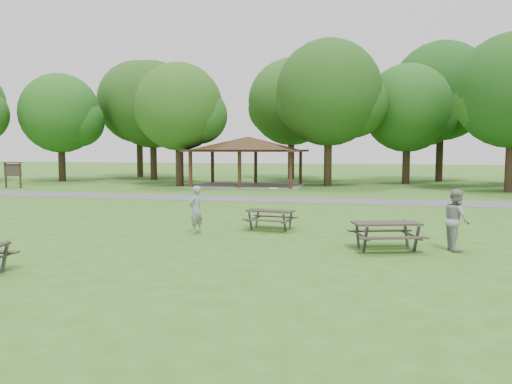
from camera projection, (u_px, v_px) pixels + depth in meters
The scene contains 17 objects.
ground at pixel (192, 249), 14.17m from camera, with size 160.00×160.00×0.00m, color #32621C.
asphalt_path at pixel (277, 199), 27.79m from camera, with size 120.00×3.20×0.02m, color #4E4E51.
pavilion at pixel (248, 146), 38.11m from camera, with size 8.60×7.01×3.76m.
notice_board at pixel (13, 170), 35.84m from camera, with size 1.60×0.30×1.88m.
tree_row_b at pixel (61, 116), 42.98m from camera, with size 7.14×6.80×9.28m.
tree_row_c at pixel (154, 107), 44.81m from camera, with size 8.19×7.80×10.67m.
tree_row_d at pixel (180, 109), 37.49m from camera, with size 6.93×6.60×9.27m.
tree_row_e at pixel (330, 96), 37.49m from camera, with size 8.40×8.00×11.02m.
tree_row_f at pixel (409, 111), 39.70m from camera, with size 7.35×7.00×9.55m.
tree_deep_a at pixel (140, 105), 48.81m from camera, with size 8.40×8.00×11.38m.
tree_deep_b at pixel (292, 105), 46.12m from camera, with size 8.40×8.00×11.13m.
tree_deep_c at pixel (443, 94), 42.32m from camera, with size 8.82×8.40×11.90m.
picnic_table_middle at pixel (271, 215), 17.49m from camera, with size 1.83×1.56×0.71m.
picnic_table_far at pixel (386, 229), 13.97m from camera, with size 2.21×1.96×0.81m.
frisbee_in_flight at pixel (273, 188), 15.74m from camera, with size 0.32×0.32×0.02m.
frisbee_thrower at pixel (196, 209), 16.77m from camera, with size 0.58×0.38×1.60m, color gray.
frisbee_catcher at pixel (456, 220), 13.91m from camera, with size 0.84×0.65×1.73m, color #959698.
Camera 1 is at (4.78, -13.26, 2.85)m, focal length 35.00 mm.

